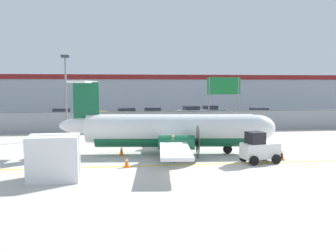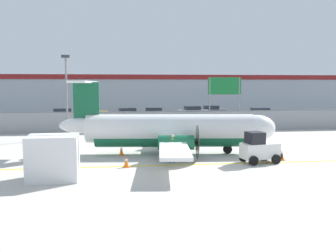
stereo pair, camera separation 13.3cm
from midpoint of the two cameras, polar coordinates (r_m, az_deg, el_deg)
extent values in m
plane|color=#BCB7AD|center=(20.07, 3.14, -7.12)|extent=(140.00, 140.00, 0.00)
cube|color=yellow|center=(21.99, 2.17, -5.93)|extent=(84.00, 0.20, 0.01)
cube|color=gray|center=(37.54, -1.92, 0.63)|extent=(98.00, 0.04, 2.00)
cylinder|color=slate|center=(37.46, -1.93, 2.23)|extent=(98.00, 0.10, 0.10)
cube|color=#38383A|center=(49.04, -3.23, 0.81)|extent=(98.00, 17.00, 0.12)
cube|color=#A8B2BC|center=(67.31, -4.43, 4.96)|extent=(91.00, 8.00, 6.50)
cube|color=maroon|center=(63.32, -4.25, 7.47)|extent=(91.00, 0.20, 0.80)
cylinder|color=white|center=(25.21, 0.15, -0.35)|extent=(11.29, 3.05, 1.90)
ellipsoid|color=white|center=(26.05, 13.14, -0.31)|extent=(2.75, 2.06, 1.80)
ellipsoid|color=white|center=(25.69, -13.03, 0.06)|extent=(3.24, 1.37, 1.05)
cylinder|color=#145938|center=(25.27, 0.14, -1.53)|extent=(10.11, 2.52, 1.48)
cube|color=white|center=(25.28, 0.37, -1.64)|extent=(3.26, 16.08, 0.18)
cylinder|color=#145938|center=(27.87, 0.61, -0.91)|extent=(2.28, 1.12, 0.90)
cone|color=black|center=(27.93, 2.96, -0.90)|extent=(0.49, 0.48, 0.44)
cylinder|color=#262626|center=(27.95, 3.27, -0.90)|extent=(0.26, 2.09, 2.10)
cylinder|color=#145938|center=(22.72, 1.09, -2.52)|extent=(2.28, 1.12, 0.90)
cone|color=black|center=(22.80, 3.98, -2.50)|extent=(0.49, 0.48, 0.44)
cylinder|color=#262626|center=(22.82, 4.36, -2.50)|extent=(0.26, 2.09, 2.10)
cube|color=#145938|center=(25.54, -12.48, 3.07)|extent=(1.71, 0.36, 3.10)
cube|color=white|center=(25.53, -12.88, 6.55)|extent=(1.59, 4.89, 0.14)
cylinder|color=#59595B|center=(25.75, 8.93, -2.45)|extent=(0.15, 0.15, 0.97)
cylinder|color=black|center=(25.83, 8.91, -3.52)|extent=(0.62, 0.28, 0.60)
cylinder|color=#59595B|center=(27.51, -0.61, -1.75)|extent=(0.15, 0.15, 0.90)
cylinder|color=black|center=(27.58, -0.61, -2.67)|extent=(0.78, 0.30, 0.76)
cylinder|color=#59595B|center=(23.14, -0.44, -3.24)|extent=(0.15, 0.15, 0.90)
cylinder|color=black|center=(23.22, -0.44, -4.33)|extent=(0.78, 0.30, 0.76)
cube|color=silver|center=(23.13, 13.68, -3.67)|extent=(2.36, 1.46, 0.90)
cube|color=black|center=(22.83, 12.98, -1.75)|extent=(1.06, 1.14, 0.70)
cube|color=black|center=(23.79, 16.04, -4.20)|extent=(0.35, 1.11, 0.30)
cylinder|color=black|center=(24.10, 14.45, -4.38)|extent=(0.58, 0.27, 0.56)
cylinder|color=black|center=(23.11, 16.02, -4.88)|extent=(0.58, 0.27, 0.56)
cylinder|color=black|center=(23.35, 11.31, -4.64)|extent=(0.58, 0.27, 0.56)
cylinder|color=black|center=(22.33, 12.79, -5.17)|extent=(0.58, 0.27, 0.56)
cylinder|color=#191E4C|center=(22.65, 0.30, -4.48)|extent=(0.21, 0.21, 0.85)
cylinder|color=#191E4C|center=(22.60, 0.79, -4.51)|extent=(0.21, 0.21, 0.85)
cylinder|color=yellow|center=(22.50, 0.55, -2.68)|extent=(0.44, 0.44, 0.60)
cylinder|color=yellow|center=(22.55, 0.00, -2.58)|extent=(0.13, 0.13, 0.55)
cylinder|color=yellow|center=(22.44, 1.09, -2.63)|extent=(0.13, 0.13, 0.55)
sphere|color=tan|center=(22.44, 0.55, -1.57)|extent=(0.22, 0.22, 0.22)
cube|color=silver|center=(19.19, -17.18, -4.65)|extent=(2.48, 2.10, 2.20)
cube|color=#333338|center=(19.19, -17.18, -4.65)|extent=(2.44, 0.19, 2.20)
cube|color=orange|center=(24.44, 16.79, -4.93)|extent=(0.36, 0.36, 0.04)
cone|color=orange|center=(24.38, 16.81, -4.19)|extent=(0.28, 0.28, 0.60)
cylinder|color=white|center=(24.37, 16.82, -4.01)|extent=(0.17, 0.17, 0.08)
cube|color=orange|center=(25.09, -7.25, -4.43)|extent=(0.36, 0.36, 0.04)
cone|color=orange|center=(25.04, -7.26, -3.71)|extent=(0.28, 0.28, 0.60)
cylinder|color=white|center=(25.02, -7.26, -3.53)|extent=(0.17, 0.17, 0.08)
cube|color=orange|center=(24.06, 11.84, -4.97)|extent=(0.36, 0.36, 0.04)
cone|color=orange|center=(24.00, 11.86, -4.22)|extent=(0.28, 0.28, 0.60)
cylinder|color=white|center=(23.99, 11.86, -4.03)|extent=(0.17, 0.17, 0.08)
cube|color=orange|center=(21.46, -6.47, -6.22)|extent=(0.36, 0.36, 0.04)
cone|color=orange|center=(21.40, -6.48, -5.38)|extent=(0.28, 0.28, 0.60)
cylinder|color=white|center=(21.38, -6.48, -5.17)|extent=(0.17, 0.17, 0.08)
cube|color=black|center=(44.23, -21.87, 0.68)|extent=(4.23, 1.78, 0.80)
cube|color=#262D38|center=(44.21, -22.09, 1.56)|extent=(2.23, 1.60, 0.56)
cylinder|color=black|center=(44.83, -19.85, 0.42)|extent=(0.60, 0.21, 0.60)
cylinder|color=black|center=(43.08, -20.31, 0.18)|extent=(0.60, 0.21, 0.60)
cylinder|color=black|center=(45.47, -23.31, 0.36)|extent=(0.60, 0.21, 0.60)
cylinder|color=black|center=(43.74, -23.90, 0.12)|extent=(0.60, 0.21, 0.60)
cube|color=#19662D|center=(50.46, -15.79, 1.51)|extent=(4.34, 2.08, 0.80)
cube|color=#262D38|center=(50.42, -15.98, 2.28)|extent=(2.33, 1.76, 0.56)
cylinder|color=black|center=(51.33, -14.17, 1.27)|extent=(0.62, 0.25, 0.60)
cylinder|color=black|center=(49.53, -14.21, 1.10)|extent=(0.62, 0.25, 0.60)
cylinder|color=black|center=(51.47, -17.28, 1.20)|extent=(0.62, 0.25, 0.60)
cylinder|color=black|center=(49.68, -17.44, 1.02)|extent=(0.62, 0.25, 0.60)
cube|color=#B28C19|center=(52.71, -11.70, 1.81)|extent=(4.28, 1.90, 0.80)
cube|color=#262D38|center=(52.68, -11.87, 2.54)|extent=(2.27, 1.67, 0.56)
cylinder|color=black|center=(53.47, -10.08, 1.55)|extent=(0.61, 0.23, 0.60)
cylinder|color=black|center=(51.68, -10.27, 1.40)|extent=(0.61, 0.23, 0.60)
cylinder|color=black|center=(53.81, -13.05, 1.52)|extent=(0.61, 0.23, 0.60)
cylinder|color=black|center=(52.03, -13.34, 1.36)|extent=(0.61, 0.23, 0.60)
cube|color=black|center=(50.04, -6.26, 1.67)|extent=(4.38, 2.21, 0.80)
cube|color=#262D38|center=(49.97, -6.44, 2.45)|extent=(2.38, 1.82, 0.56)
cylinder|color=black|center=(51.17, -4.85, 1.42)|extent=(0.62, 0.27, 0.60)
cylinder|color=black|center=(49.40, -4.50, 1.26)|extent=(0.62, 0.27, 0.60)
cylinder|color=black|center=(50.77, -7.97, 1.35)|extent=(0.62, 0.27, 0.60)
cylinder|color=black|center=(48.99, -7.72, 1.18)|extent=(0.62, 0.27, 0.60)
cube|color=slate|center=(50.51, -2.21, 1.75)|extent=(4.36, 2.16, 0.80)
cube|color=#262D38|center=(50.47, -2.39, 2.51)|extent=(2.36, 1.80, 0.56)
cylinder|color=black|center=(51.43, -0.63, 1.47)|extent=(0.62, 0.27, 0.60)
cylinder|color=black|center=(49.63, -0.62, 1.30)|extent=(0.62, 0.27, 0.60)
cylinder|color=black|center=(51.48, -3.75, 1.46)|extent=(0.62, 0.27, 0.60)
cylinder|color=black|center=(49.69, -3.85, 1.29)|extent=(0.62, 0.27, 0.60)
cube|color=silver|center=(54.44, 3.64, 2.05)|extent=(4.33, 2.04, 0.80)
cube|color=#262D38|center=(54.36, 3.50, 2.77)|extent=(2.32, 1.74, 0.56)
cylinder|color=black|center=(55.72, 4.77, 1.81)|extent=(0.61, 0.25, 0.60)
cylinder|color=black|center=(54.01, 5.33, 1.67)|extent=(0.61, 0.25, 0.60)
cylinder|color=black|center=(54.97, 1.98, 1.77)|extent=(0.61, 0.25, 0.60)
cylinder|color=black|center=(53.23, 2.46, 1.62)|extent=(0.61, 0.25, 0.60)
cube|color=slate|center=(56.44, 6.51, 2.17)|extent=(4.34, 2.10, 0.80)
cube|color=#262D38|center=(56.37, 6.37, 2.86)|extent=(2.34, 1.77, 0.56)
cylinder|color=black|center=(57.57, 7.75, 1.91)|extent=(0.62, 0.26, 0.60)
cylinder|color=black|center=(55.80, 8.06, 1.78)|extent=(0.62, 0.26, 0.60)
cylinder|color=black|center=(57.16, 4.98, 1.92)|extent=(0.62, 0.26, 0.60)
cylinder|color=black|center=(55.38, 5.21, 1.78)|extent=(0.62, 0.26, 0.60)
cube|color=black|center=(51.30, 13.46, 1.65)|extent=(4.24, 1.79, 0.80)
cube|color=#262D38|center=(51.30, 13.64, 2.41)|extent=(2.23, 1.61, 0.56)
cylinder|color=black|center=(50.02, 12.29, 1.20)|extent=(0.60, 0.21, 0.60)
cylinder|color=black|center=(51.72, 11.66, 1.37)|extent=(0.60, 0.21, 0.60)
cylinder|color=black|center=(50.98, 15.27, 1.21)|extent=(0.60, 0.21, 0.60)
cylinder|color=black|center=(52.65, 14.56, 1.38)|extent=(0.60, 0.21, 0.60)
cylinder|color=slate|center=(34.02, -15.36, 4.06)|extent=(0.16, 0.16, 7.00)
cube|color=#333333|center=(34.10, -15.54, 10.20)|extent=(0.70, 0.30, 0.24)
cylinder|color=slate|center=(39.93, 6.16, 3.44)|extent=(0.14, 0.14, 5.50)
cylinder|color=slate|center=(40.80, 10.54, 3.43)|extent=(0.14, 0.14, 5.50)
cube|color=#14662D|center=(40.29, 8.41, 6.07)|extent=(3.60, 0.10, 1.80)
camera|label=1|loc=(0.07, -90.15, -0.02)|focal=40.00mm
camera|label=2|loc=(0.07, 89.85, 0.02)|focal=40.00mm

